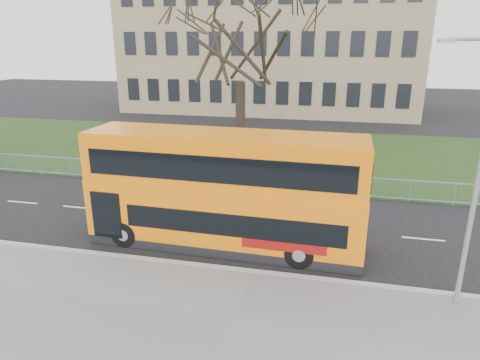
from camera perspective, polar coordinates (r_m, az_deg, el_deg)
name	(u,v)px	position (r m, az deg, el deg)	size (l,w,h in m)	color
ground	(261,253)	(15.84, 2.77, -9.66)	(120.00, 120.00, 0.00)	black
kerb	(253,273)	(14.47, 1.69, -12.23)	(80.00, 0.20, 0.14)	#9C9B9E
grass_verge	(298,154)	(29.15, 7.68, 3.46)	(80.00, 15.40, 0.08)	#1C3212
guard_railing	(284,182)	(21.65, 5.84, -0.30)	(40.00, 0.12, 1.10)	#70A1C7
bare_tree	(240,64)	(24.42, 0.05, 15.21)	(8.44, 8.44, 12.05)	black
civic_building	(272,43)	(49.35, 4.32, 17.76)	(30.00, 15.00, 14.00)	#857554
yellow_bus	(224,188)	(15.56, -2.13, -1.07)	(10.13, 2.66, 4.22)	orange
street_lamp	(476,170)	(12.79, 28.96, 1.12)	(1.56, 0.28, 7.35)	gray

